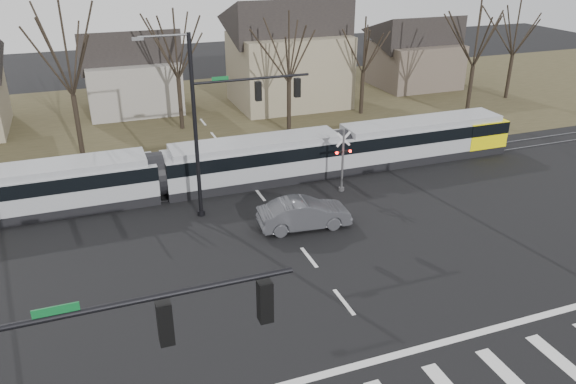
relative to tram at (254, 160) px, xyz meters
name	(u,v)px	position (x,y,z in m)	size (l,w,h in m)	color
ground	(365,329)	(-0.27, -16.00, -1.56)	(140.00, 140.00, 0.00)	black
grass_verge	(198,116)	(-0.27, 16.00, -1.56)	(140.00, 28.00, 0.01)	#38331E
stop_line	(387,357)	(-0.27, -17.80, -1.56)	(28.00, 0.35, 0.01)	silver
lane_dashes	(250,182)	(-0.27, 0.00, -1.56)	(0.18, 30.00, 0.01)	silver
rail_pair	(251,183)	(-0.27, -0.20, -1.53)	(90.00, 1.52, 0.06)	#59595E
tram	(254,160)	(0.00, 0.00, 0.00)	(37.87, 2.81, 2.87)	gray
sedan	(304,214)	(0.69, -6.93, -0.73)	(5.17, 2.18, 1.66)	#3F4045
signal_pole_far	(224,116)	(-2.68, -3.50, 4.14)	(9.28, 0.44, 10.20)	black
rail_crossing_signal	(343,163)	(4.73, -3.21, 0.32)	(1.08, 0.36, 4.00)	#59595B
tree_row	(236,72)	(1.73, 10.00, 3.44)	(59.20, 7.20, 10.00)	black
house_b	(131,67)	(-5.27, 20.00, 2.41)	(8.64, 7.56, 7.65)	gray
house_c	(289,48)	(8.73, 17.00, 3.67)	(10.80, 8.64, 10.10)	#7F745C
house_d	(416,48)	(23.73, 19.00, 2.41)	(8.64, 7.56, 7.65)	brown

